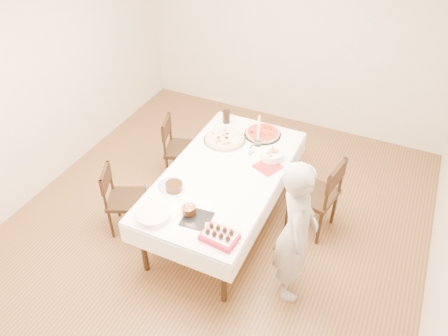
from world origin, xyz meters
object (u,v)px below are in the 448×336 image
at_px(birthday_cake, 189,207).
at_px(cola_glass, 226,117).
at_px(pizza_white, 225,139).
at_px(pizza_pepperoni, 263,133).
at_px(person, 296,232).
at_px(pasta_bowl, 272,155).
at_px(dining_table, 224,199).
at_px(chair_left_savory, 182,149).
at_px(chair_right_savory, 314,194).
at_px(chair_left_dessert, 126,200).
at_px(taper_candle, 259,130).
at_px(layer_cake, 174,187).
at_px(strawberry_box, 220,236).

bearing_deg(birthday_cake, cola_glass, 102.27).
height_order(pizza_white, birthday_cake, birthday_cake).
xyz_separation_m(pizza_white, pizza_pepperoni, (0.35, 0.29, 0.00)).
distance_m(person, pasta_bowl, 1.10).
xyz_separation_m(dining_table, chair_left_savory, (-0.83, 0.55, 0.05)).
relative_size(person, pizza_white, 3.11).
bearing_deg(cola_glass, chair_left_savory, -143.81).
height_order(chair_right_savory, chair_left_dessert, chair_right_savory).
height_order(chair_left_savory, taper_candle, taper_candle).
height_order(chair_left_savory, birthday_cake, birthday_cake).
distance_m(chair_right_savory, person, 0.93).
xyz_separation_m(person, pizza_white, (-1.19, 1.04, 0.00)).
relative_size(dining_table, chair_left_dessert, 2.60).
relative_size(person, birthday_cake, 11.08).
relative_size(pizza_pepperoni, layer_cake, 2.00).
bearing_deg(chair_right_savory, birthday_cake, -121.05).
bearing_deg(cola_glass, chair_left_dessert, -112.11).
bearing_deg(chair_left_savory, pasta_bowl, 156.66).
bearing_deg(cola_glass, strawberry_box, -66.97).
relative_size(chair_right_savory, layer_cake, 4.44).
bearing_deg(pizza_white, taper_candle, 11.31).
distance_m(chair_left_savory, pasta_bowl, 1.26).
xyz_separation_m(chair_right_savory, chair_left_dessert, (-1.84, -0.87, -0.07)).
height_order(chair_left_dessert, pizza_white, chair_left_dessert).
relative_size(cola_glass, birthday_cake, 1.17).
bearing_deg(chair_left_dessert, pasta_bowl, -169.16).
xyz_separation_m(layer_cake, birthday_cake, (0.29, -0.22, 0.04)).
relative_size(pizza_pepperoni, strawberry_box, 1.35).
distance_m(pizza_white, strawberry_box, 1.51).
bearing_deg(dining_table, chair_left_dessert, -151.90).
height_order(chair_left_savory, person, person).
xyz_separation_m(chair_left_savory, person, (1.78, -1.06, 0.34)).
xyz_separation_m(chair_right_savory, cola_glass, (-1.28, 0.51, 0.35)).
xyz_separation_m(person, birthday_cake, (-0.99, -0.18, 0.06)).
bearing_deg(pizza_pepperoni, strawberry_box, -81.72).
distance_m(chair_left_dessert, cola_glass, 1.55).
height_order(person, pizza_pepperoni, person).
distance_m(pizza_pepperoni, cola_glass, 0.50).
relative_size(pizza_pepperoni, birthday_cake, 3.12).
height_order(pizza_white, layer_cake, layer_cake).
height_order(person, birthday_cake, person).
bearing_deg(pizza_white, chair_left_savory, 177.90).
relative_size(layer_cake, strawberry_box, 0.67).
distance_m(chair_left_savory, person, 2.10).
relative_size(layer_cake, birthday_cake, 1.56).
height_order(pizza_white, cola_glass, cola_glass).
bearing_deg(chair_right_savory, chair_left_dessert, -144.21).
bearing_deg(layer_cake, birthday_cake, -37.67).
bearing_deg(chair_left_savory, chair_left_dessert, 66.37).
xyz_separation_m(chair_right_savory, layer_cake, (-1.22, -0.84, 0.32)).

